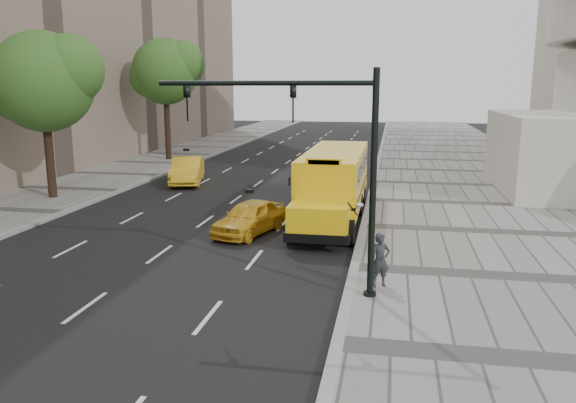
% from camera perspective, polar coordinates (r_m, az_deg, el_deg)
% --- Properties ---
extents(ground, '(140.00, 140.00, 0.00)m').
position_cam_1_polar(ground, '(24.91, -6.23, -2.13)').
color(ground, black).
rests_on(ground, ground).
extents(sidewalk_museum, '(12.00, 140.00, 0.15)m').
position_cam_1_polar(sidewalk_museum, '(24.36, 21.95, -3.07)').
color(sidewalk_museum, gray).
rests_on(sidewalk_museum, ground).
extents(sidewalk_far, '(6.00, 140.00, 0.15)m').
position_cam_1_polar(sidewalk_far, '(29.94, -26.83, -0.84)').
color(sidewalk_far, gray).
rests_on(sidewalk_far, ground).
extents(curb_museum, '(0.30, 140.00, 0.15)m').
position_cam_1_polar(curb_museum, '(23.88, 7.70, -2.59)').
color(curb_museum, gray).
rests_on(curb_museum, ground).
extents(curb_far, '(0.30, 140.00, 0.15)m').
position_cam_1_polar(curb_far, '(28.23, -21.98, -1.12)').
color(curb_far, gray).
rests_on(curb_far, ground).
extents(tree_b, '(5.73, 5.09, 8.65)m').
position_cam_1_polar(tree_b, '(31.58, -23.48, 11.18)').
color(tree_b, black).
rests_on(tree_b, ground).
extents(tree_c, '(5.71, 5.07, 9.51)m').
position_cam_1_polar(tree_c, '(45.54, -12.27, 12.83)').
color(tree_c, black).
rests_on(tree_c, ground).
extents(school_bus, '(2.96, 11.56, 3.19)m').
position_cam_1_polar(school_bus, '(25.82, 4.74, 2.39)').
color(school_bus, yellow).
rests_on(school_bus, ground).
extents(taxi_near, '(2.68, 4.30, 1.37)m').
position_cam_1_polar(taxi_near, '(22.83, -3.91, -1.61)').
color(taxi_near, gold).
rests_on(taxi_near, ground).
extents(taxi_far, '(2.89, 5.17, 1.61)m').
position_cam_1_polar(taxi_far, '(34.96, -10.21, 3.12)').
color(taxi_far, gold).
rests_on(taxi_far, ground).
extents(pedestrian, '(0.68, 0.58, 1.60)m').
position_cam_1_polar(pedestrian, '(16.65, 9.35, -5.89)').
color(pedestrian, '#28292E').
rests_on(pedestrian, sidewalk_museum).
extents(traffic_signal, '(6.18, 0.36, 6.40)m').
position_cam_1_polar(traffic_signal, '(15.32, 3.45, 4.77)').
color(traffic_signal, black).
rests_on(traffic_signal, ground).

